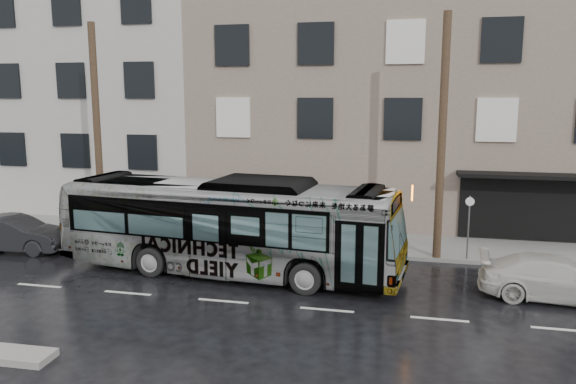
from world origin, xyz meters
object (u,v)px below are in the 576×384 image
bus (228,226)px  white_sedan (557,278)px  utility_pole_front (442,138)px  dark_sedan (14,234)px  utility_pole_rear (97,133)px  sign_post (468,228)px

bus → white_sedan: 10.73m
utility_pole_front → dark_sedan: (-16.53, -2.37, -3.93)m
utility_pole_rear → white_sedan: size_ratio=1.96×
sign_post → bus: size_ratio=0.20×
sign_post → bus: 8.89m
utility_pole_rear → white_sedan: utility_pole_rear is taller
utility_pole_rear → bus: (6.77, -3.09, -2.95)m
dark_sedan → utility_pole_front: bearing=-86.6°
sign_post → white_sedan: 4.17m
utility_pole_front → bus: bearing=-156.9°
sign_post → utility_pole_front: bearing=180.0°
utility_pole_front → utility_pole_rear: 14.00m
utility_pole_rear → utility_pole_front: bearing=0.0°
utility_pole_rear → dark_sedan: (-2.53, -2.37, -3.93)m
utility_pole_rear → sign_post: 15.46m
sign_post → bus: bus is taller
bus → white_sedan: size_ratio=2.65×
white_sedan → dark_sedan: size_ratio=1.06×
utility_pole_front → bus: size_ratio=0.74×
bus → dark_sedan: size_ratio=2.81×
utility_pole_rear → bus: 8.00m
white_sedan → sign_post: bearing=38.7°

